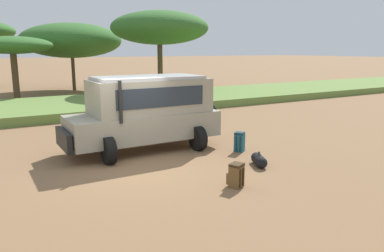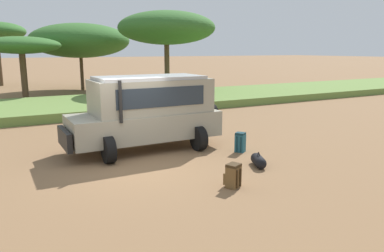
{
  "view_description": "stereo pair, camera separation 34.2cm",
  "coord_description": "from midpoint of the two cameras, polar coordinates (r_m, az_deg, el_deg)",
  "views": [
    {
      "loc": [
        -3.88,
        -9.64,
        3.29
      ],
      "look_at": [
        1.76,
        -0.01,
        1.0
      ],
      "focal_mm": 35.0,
      "sensor_mm": 36.0,
      "label": 1
    },
    {
      "loc": [
        -3.59,
        -9.81,
        3.29
      ],
      "look_at": [
        1.76,
        -0.01,
        1.0
      ],
      "focal_mm": 35.0,
      "sensor_mm": 36.0,
      "label": 2
    }
  ],
  "objects": [
    {
      "name": "ground_plane",
      "position": [
        10.92,
        -7.3,
        -6.04
      ],
      "size": [
        320.0,
        320.0,
        0.0
      ],
      "primitive_type": "plane",
      "color": "olive"
    },
    {
      "name": "grass_bank",
      "position": [
        21.55,
        -18.37,
        2.8
      ],
      "size": [
        120.0,
        7.0,
        0.44
      ],
      "color": "olive",
      "rests_on": "ground_plane"
    },
    {
      "name": "safari_vehicle",
      "position": [
        12.45,
        -6.04,
        2.31
      ],
      "size": [
        5.35,
        2.75,
        2.44
      ],
      "color": "gray",
      "rests_on": "ground_plane"
    },
    {
      "name": "backpack_beside_front_wheel",
      "position": [
        9.2,
        7.33,
        -7.55
      ],
      "size": [
        0.42,
        0.44,
        0.59
      ],
      "color": "brown",
      "rests_on": "ground_plane"
    },
    {
      "name": "backpack_cluster_center",
      "position": [
        12.33,
        8.18,
        -2.5
      ],
      "size": [
        0.43,
        0.41,
        0.65
      ],
      "color": "#235B6B",
      "rests_on": "ground_plane"
    },
    {
      "name": "duffel_bag_low_black_case",
      "position": [
        10.96,
        10.98,
        -5.23
      ],
      "size": [
        0.54,
        0.82,
        0.42
      ],
      "color": "black",
      "rests_on": "ground_plane"
    },
    {
      "name": "acacia_tree_centre_back",
      "position": [
        27.16,
        -24.24,
        11.09
      ],
      "size": [
        4.98,
        4.38,
        4.13
      ],
      "color": "brown",
      "rests_on": "ground_plane"
    },
    {
      "name": "acacia_tree_right_mid",
      "position": [
        32.22,
        -16.4,
        12.37
      ],
      "size": [
        7.97,
        7.43,
        5.37
      ],
      "color": "brown",
      "rests_on": "ground_plane"
    },
    {
      "name": "acacia_tree_far_right",
      "position": [
        26.98,
        -3.54,
        14.68
      ],
      "size": [
        6.73,
        7.01,
        5.93
      ],
      "color": "brown",
      "rests_on": "ground_plane"
    }
  ]
}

